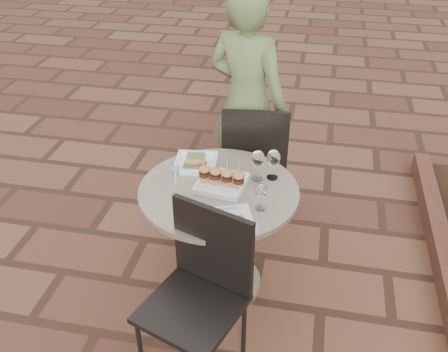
% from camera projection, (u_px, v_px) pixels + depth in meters
% --- Properties ---
extents(ground, '(60.00, 60.00, 0.00)m').
position_uv_depth(ground, '(186.00, 291.00, 3.13)').
color(ground, brown).
rests_on(ground, ground).
extents(cafe_table, '(0.90, 0.90, 0.73)m').
position_uv_depth(cafe_table, '(219.00, 223.00, 2.92)').
color(cafe_table, gray).
rests_on(cafe_table, ground).
extents(chair_far, '(0.48, 0.48, 0.93)m').
position_uv_depth(chair_far, '(255.00, 154.00, 3.46)').
color(chair_far, black).
rests_on(chair_far, ground).
extents(chair_near, '(0.56, 0.56, 0.93)m').
position_uv_depth(chair_near, '(202.00, 282.00, 2.43)').
color(chair_near, black).
rests_on(chair_near, ground).
extents(diner, '(0.71, 0.60, 1.67)m').
position_uv_depth(diner, '(247.00, 104.00, 3.47)').
color(diner, '#5A6D3C').
rests_on(diner, ground).
extents(plate_salmon, '(0.28, 0.28, 0.07)m').
position_uv_depth(plate_salmon, '(196.00, 162.00, 2.99)').
color(plate_salmon, white).
rests_on(plate_salmon, cafe_table).
extents(plate_sliders, '(0.29, 0.29, 0.17)m').
position_uv_depth(plate_sliders, '(221.00, 179.00, 2.79)').
color(plate_sliders, white).
rests_on(plate_sliders, cafe_table).
extents(plate_tuna, '(0.28, 0.28, 0.03)m').
position_uv_depth(plate_tuna, '(231.00, 220.00, 2.53)').
color(plate_tuna, white).
rests_on(plate_tuna, cafe_table).
extents(wine_glass_right, '(0.07, 0.07, 0.16)m').
position_uv_depth(wine_glass_right, '(261.00, 191.00, 2.58)').
color(wine_glass_right, white).
rests_on(wine_glass_right, cafe_table).
extents(wine_glass_mid, '(0.08, 0.08, 0.18)m').
position_uv_depth(wine_glass_mid, '(258.00, 159.00, 2.80)').
color(wine_glass_mid, white).
rests_on(wine_glass_mid, cafe_table).
extents(wine_glass_far, '(0.08, 0.08, 0.18)m').
position_uv_depth(wine_glass_far, '(273.00, 158.00, 2.81)').
color(wine_glass_far, white).
rests_on(wine_glass_far, cafe_table).
extents(steel_ramekin, '(0.05, 0.05, 0.04)m').
position_uv_depth(steel_ramekin, '(176.00, 171.00, 2.90)').
color(steel_ramekin, silver).
rests_on(steel_ramekin, cafe_table).
extents(cutlery_set, '(0.09, 0.18, 0.00)m').
position_uv_depth(cutlery_set, '(253.00, 222.00, 2.54)').
color(cutlery_set, silver).
rests_on(cutlery_set, cafe_table).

